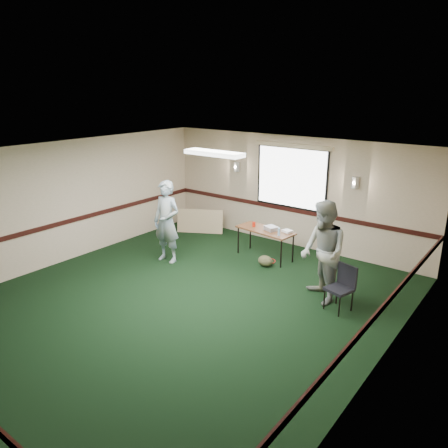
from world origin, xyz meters
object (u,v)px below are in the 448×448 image
Objects in this scene: person_left at (167,222)px; person_right at (323,252)px; projector at (271,228)px; conference_chair at (342,284)px; folding_table at (265,232)px.

person_left is 0.98× the size of person_right.
projector is 0.15× the size of person_left.
person_left is (-4.05, -0.26, 0.45)m from conference_chair.
person_left is at bearing -118.03° from projector.
projector is 2.61m from conference_chair.
person_left is (-1.65, -1.50, 0.29)m from folding_table.
conference_chair is at bearing 30.80° from person_right.
projector is at bearing 35.48° from person_left.
folding_table is 2.29m from person_right.
person_right reaches higher than projector.
person_left reaches higher than conference_chair.
conference_chair reaches higher than projector.
person_right reaches higher than conference_chair.
projector is at bearing 20.69° from folding_table.
folding_table is 2.70m from conference_chair.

